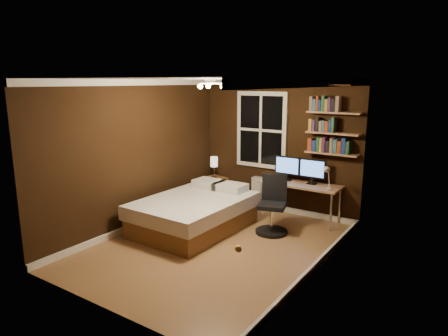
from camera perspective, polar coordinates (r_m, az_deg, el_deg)
The scene contains 24 objects.
floor at distance 6.24m, azimuth -1.26°, elevation -11.00°, with size 4.20×4.20×0.00m, color brown.
wall_back at distance 7.65m, azimuth 7.75°, elevation 3.02°, with size 3.20×0.04×2.50m, color black.
wall_left at distance 6.89m, azimuth -12.30°, elevation 1.83°, with size 0.04×4.20×2.50m, color black.
wall_right at distance 5.13m, azimuth 13.48°, elevation -1.77°, with size 0.04×4.20×2.50m, color black.
ceiling at distance 5.73m, azimuth -1.38°, elevation 12.61°, with size 3.20×4.20×0.02m, color white.
window at distance 7.73m, azimuth 5.36°, elevation 5.43°, with size 1.06×0.06×1.46m, color white.
door at distance 3.85m, azimuth 4.96°, elevation -9.74°, with size 0.03×0.82×2.05m, color black, non-canonical shape.
door_knob at distance 3.64m, azimuth 2.07°, elevation -11.48°, with size 0.06×0.06×0.06m, color #DAAB51.
ceiling_fixture at distance 5.65m, azimuth -1.97°, elevation 11.60°, with size 0.44×0.44×0.18m, color beige, non-canonical shape.
bookshelf_lower at distance 7.13m, azimuth 15.14°, elevation 2.04°, with size 0.92×0.22×0.03m, color #A77650.
books_row_lower at distance 7.11m, azimuth 15.20°, elevation 3.07°, with size 0.66×0.16×0.23m, color #943B1A, non-canonical shape.
bookshelf_middle at distance 7.08m, azimuth 15.30°, elevation 4.83°, with size 0.92×0.22×0.03m, color #A77650.
books_row_middle at distance 7.07m, azimuth 15.36°, elevation 5.87°, with size 0.48×0.16×0.23m, color navy, non-canonical shape.
bookshelf_upper at distance 7.05m, azimuth 15.46°, elevation 7.65°, with size 0.92×0.22×0.03m, color #A77650.
books_row_upper at distance 7.04m, azimuth 15.52°, elevation 8.70°, with size 0.54×0.16×0.23m, color #245533, non-canonical shape.
bed at distance 6.82m, azimuth -4.20°, elevation -6.36°, with size 1.48×2.02×0.68m.
nightstand at distance 8.28m, azimuth -1.41°, elevation -3.15°, with size 0.42×0.42×0.53m, color brown.
bedside_lamp at distance 8.17m, azimuth -1.43°, elevation 0.10°, with size 0.15×0.15×0.43m, color beige, non-canonical shape.
radiator at distance 7.86m, azimuth 5.51°, elevation -3.66°, with size 0.42×0.15×0.63m, color silver.
desk at distance 7.28m, azimuth 10.86°, elevation -2.65°, with size 1.43×0.54×0.68m.
monitor_left at distance 7.39m, azimuth 9.04°, elevation -0.07°, with size 0.48×0.12×0.45m, color black, non-canonical shape.
monitor_right at distance 7.21m, azimuth 12.49°, elevation -0.52°, with size 0.48×0.12×0.45m, color black, non-canonical shape.
desk_lamp at distance 6.87m, azimuth 14.56°, elevation -1.30°, with size 0.14×0.32×0.44m, color silver, non-canonical shape.
office_chair at distance 6.68m, azimuth 6.93°, elevation -6.16°, with size 0.54×0.54×0.96m.
Camera 1 is at (3.29, -4.69, 2.47)m, focal length 32.00 mm.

